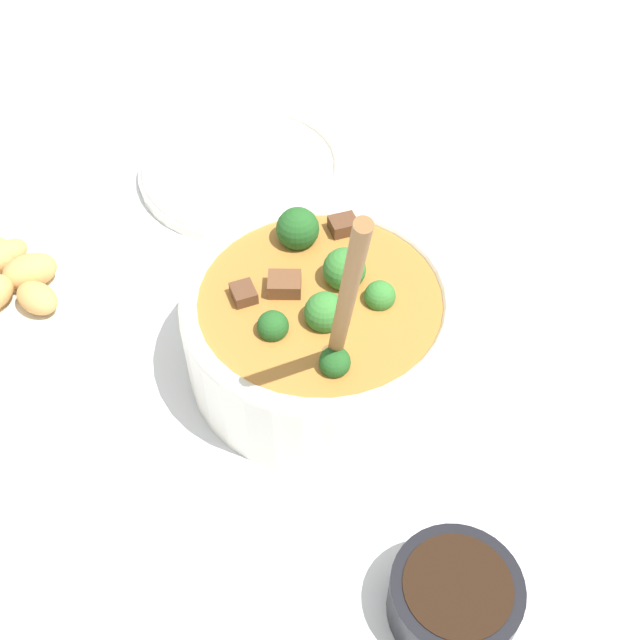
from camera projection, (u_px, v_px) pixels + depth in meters
ground_plane at (320, 363)px, 0.73m from camera, size 4.00×4.00×0.00m
stew_bowl at (320, 325)px, 0.69m from camera, size 0.24×0.24×0.29m
condiment_bowl at (455, 597)px, 0.57m from camera, size 0.09×0.09×0.04m
empty_plate at (243, 168)px, 0.91m from camera, size 0.24×0.24×0.02m
food_plate at (27, 282)px, 0.78m from camera, size 0.19×0.19×0.05m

